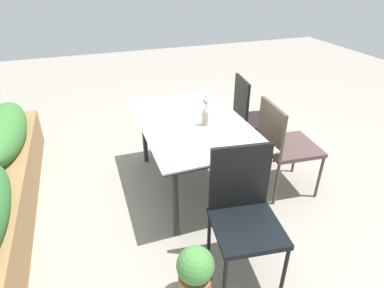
{
  "coord_description": "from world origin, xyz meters",
  "views": [
    {
      "loc": [
        -2.59,
        0.86,
        2.06
      ],
      "look_at": [
        -0.01,
        -0.04,
        0.5
      ],
      "focal_mm": 30.02,
      "sensor_mm": 36.0,
      "label": 1
    }
  ],
  "objects_px": {
    "dining_table": "(192,127)",
    "potted_plant": "(195,275)",
    "chair_near_left": "(283,142)",
    "chair_near_right": "(250,114)",
    "flower_vase": "(205,115)",
    "chair_end_left": "(244,209)"
  },
  "relations": [
    {
      "from": "dining_table",
      "to": "potted_plant",
      "type": "distance_m",
      "value": 1.38
    },
    {
      "from": "chair_near_left",
      "to": "potted_plant",
      "type": "relative_size",
      "value": 2.01
    },
    {
      "from": "chair_near_right",
      "to": "chair_near_left",
      "type": "bearing_deg",
      "value": 7.53
    },
    {
      "from": "dining_table",
      "to": "potted_plant",
      "type": "bearing_deg",
      "value": 161.86
    },
    {
      "from": "dining_table",
      "to": "potted_plant",
      "type": "xyz_separation_m",
      "value": [
        -1.25,
        0.41,
        -0.44
      ]
    },
    {
      "from": "dining_table",
      "to": "chair_near_right",
      "type": "xyz_separation_m",
      "value": [
        0.35,
        -0.82,
        -0.14
      ]
    },
    {
      "from": "dining_table",
      "to": "flower_vase",
      "type": "relative_size",
      "value": 5.13
    },
    {
      "from": "dining_table",
      "to": "chair_end_left",
      "type": "xyz_separation_m",
      "value": [
        -1.08,
        -0.01,
        -0.13
      ]
    },
    {
      "from": "chair_end_left",
      "to": "potted_plant",
      "type": "xyz_separation_m",
      "value": [
        -0.17,
        0.42,
        -0.31
      ]
    },
    {
      "from": "chair_end_left",
      "to": "flower_vase",
      "type": "bearing_deg",
      "value": -86.97
    },
    {
      "from": "chair_end_left",
      "to": "potted_plant",
      "type": "distance_m",
      "value": 0.55
    },
    {
      "from": "chair_end_left",
      "to": "chair_near_right",
      "type": "relative_size",
      "value": 1.02
    },
    {
      "from": "chair_near_right",
      "to": "flower_vase",
      "type": "height_order",
      "value": "flower_vase"
    },
    {
      "from": "chair_near_left",
      "to": "potted_plant",
      "type": "bearing_deg",
      "value": -47.85
    },
    {
      "from": "dining_table",
      "to": "chair_near_right",
      "type": "distance_m",
      "value": 0.9
    },
    {
      "from": "chair_near_left",
      "to": "potted_plant",
      "type": "height_order",
      "value": "chair_near_left"
    },
    {
      "from": "chair_end_left",
      "to": "dining_table",
      "type": "bearing_deg",
      "value": -81.75
    },
    {
      "from": "dining_table",
      "to": "chair_near_right",
      "type": "bearing_deg",
      "value": -66.99
    },
    {
      "from": "chair_end_left",
      "to": "potted_plant",
      "type": "relative_size",
      "value": 2.13
    },
    {
      "from": "chair_near_right",
      "to": "flower_vase",
      "type": "relative_size",
      "value": 3.34
    },
    {
      "from": "dining_table",
      "to": "chair_end_left",
      "type": "height_order",
      "value": "chair_end_left"
    },
    {
      "from": "dining_table",
      "to": "chair_near_left",
      "type": "bearing_deg",
      "value": -111.94
    }
  ]
}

